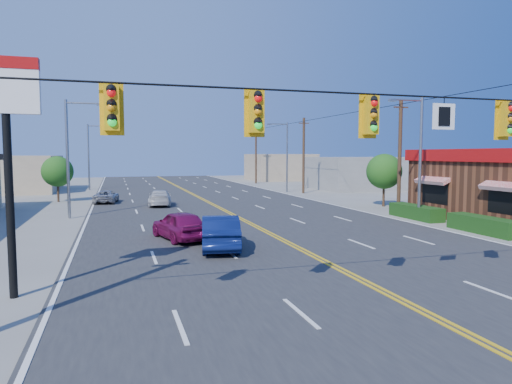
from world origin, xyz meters
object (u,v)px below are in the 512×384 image
object	(u,v)px
car_magenta	(180,226)
car_silver	(106,197)
pizza_hut_sign	(6,126)
car_blue	(220,233)
car_white	(160,198)
signal_span	(404,136)

from	to	relation	value
car_magenta	car_silver	xyz separation A→B (m)	(-3.87, 19.54, -0.18)
car_magenta	pizza_hut_sign	bearing A→B (deg)	37.60
pizza_hut_sign	car_blue	xyz separation A→B (m)	(7.56, 4.99, -4.41)
car_blue	car_white	distance (m)	18.68
car_silver	car_blue	bearing A→B (deg)	110.54
car_blue	pizza_hut_sign	bearing A→B (deg)	44.07
car_blue	car_white	bearing A→B (deg)	-76.35
car_silver	car_white	bearing A→B (deg)	146.96
pizza_hut_sign	car_magenta	size ratio (longest dim) A/B	1.59
signal_span	car_silver	world-z (taller)	signal_span
signal_span	car_magenta	world-z (taller)	signal_span
car_blue	car_white	size ratio (longest dim) A/B	1.03
car_blue	car_white	world-z (taller)	car_blue
car_white	car_silver	world-z (taller)	car_white
pizza_hut_sign	car_magenta	bearing A→B (deg)	51.88
car_magenta	car_silver	bearing A→B (deg)	-93.09
car_silver	signal_span	bearing A→B (deg)	112.55
pizza_hut_sign	car_white	size ratio (longest dim) A/B	1.51
car_silver	car_magenta	bearing A→B (deg)	108.31
car_white	car_silver	bearing A→B (deg)	-33.83
car_magenta	car_silver	distance (m)	19.92
pizza_hut_sign	car_white	world-z (taller)	pizza_hut_sign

